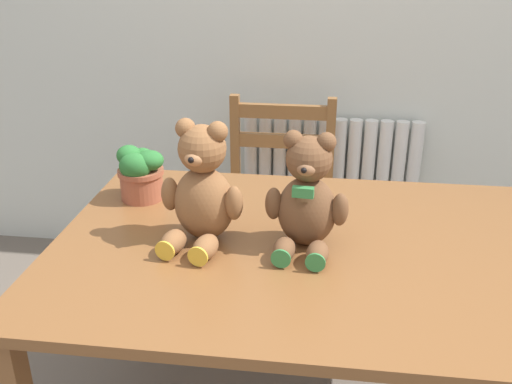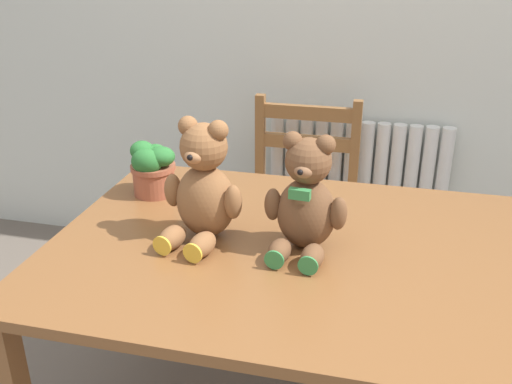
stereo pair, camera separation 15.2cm
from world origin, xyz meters
The scene contains 6 objects.
radiator centered at (0.08, 1.63, 0.34)m, with size 0.83×0.10×0.75m.
dining_table centered at (0.00, 0.49, 0.64)m, with size 1.37×0.97×0.72m.
wooden_chair_behind centered at (-0.14, 1.36, 0.44)m, with size 0.46×0.39×0.88m.
teddy_bear_left centered at (-0.27, 0.48, 0.87)m, with size 0.24×0.26×0.34m.
teddy_bear_right centered at (0.01, 0.48, 0.86)m, with size 0.23×0.23×0.32m.
potted_plant centered at (-0.53, 0.72, 0.81)m, with size 0.15×0.14×0.18m.
Camera 2 is at (0.20, -0.86, 1.49)m, focal length 40.00 mm.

